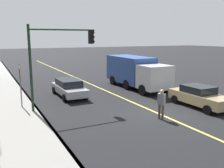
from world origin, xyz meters
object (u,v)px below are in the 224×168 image
(car_tan, at_px, (199,96))
(pedestrian_with_backpack, at_px, (162,102))
(truck_blue, at_px, (136,71))
(street_sign_post, at_px, (20,83))
(car_silver, at_px, (69,87))
(traffic_light_mast, at_px, (57,52))

(car_tan, relative_size, pedestrian_with_backpack, 2.54)
(truck_blue, bearing_deg, street_sign_post, 103.58)
(car_silver, xyz_separation_m, truck_blue, (0.52, -6.63, 0.85))
(car_silver, height_order, street_sign_post, street_sign_post)
(car_silver, distance_m, truck_blue, 6.71)
(traffic_light_mast, bearing_deg, street_sign_post, 59.79)
(truck_blue, xyz_separation_m, traffic_light_mast, (-3.82, 8.34, 2.20))
(car_tan, relative_size, traffic_light_mast, 0.82)
(car_tan, xyz_separation_m, truck_blue, (7.54, 0.34, 0.83))
(truck_blue, bearing_deg, car_tan, -177.43)
(car_silver, relative_size, truck_blue, 0.60)
(street_sign_post, bearing_deg, traffic_light_mast, -120.21)
(car_silver, height_order, traffic_light_mast, traffic_light_mast)
(car_tan, bearing_deg, truck_blue, 2.57)
(car_tan, xyz_separation_m, car_silver, (7.03, 6.97, -0.01))
(truck_blue, bearing_deg, car_silver, 94.45)
(truck_blue, bearing_deg, traffic_light_mast, 114.63)
(pedestrian_with_backpack, height_order, street_sign_post, street_sign_post)
(traffic_light_mast, bearing_deg, pedestrian_with_backpack, -134.26)
(car_silver, distance_m, pedestrian_with_backpack, 8.49)
(car_tan, bearing_deg, car_silver, 44.78)
(car_silver, bearing_deg, pedestrian_with_backpack, -159.05)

